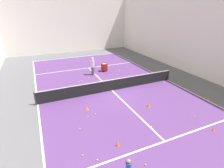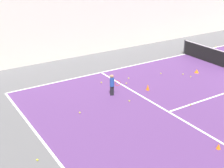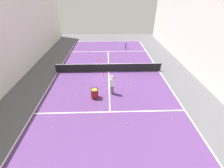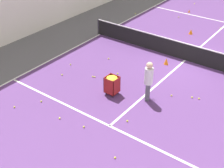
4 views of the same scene
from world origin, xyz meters
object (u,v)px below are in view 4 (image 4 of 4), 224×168
object	(u,v)px
coach_at_net	(149,79)
training_cone_1	(191,32)
training_cone_0	(189,11)
ball_cart	(112,82)
tennis_net	(186,52)

from	to	relation	value
coach_at_net	training_cone_1	xyz separation A→B (m)	(1.49, -7.75, -0.89)
coach_at_net	training_cone_0	distance (m)	11.90
ball_cart	training_cone_0	bearing A→B (deg)	-81.47
training_cone_0	training_cone_1	world-z (taller)	training_cone_1
coach_at_net	training_cone_0	xyz separation A→B (m)	(3.28, -11.40, -0.95)
coach_at_net	training_cone_1	distance (m)	7.95
ball_cart	training_cone_0	xyz separation A→B (m)	(1.80, -11.97, -0.52)
tennis_net	coach_at_net	world-z (taller)	coach_at_net
training_cone_0	training_cone_1	distance (m)	4.06
tennis_net	ball_cart	distance (m)	5.03
coach_at_net	training_cone_0	world-z (taller)	coach_at_net
training_cone_0	coach_at_net	bearing A→B (deg)	106.05
tennis_net	coach_at_net	xyz separation A→B (m)	(-0.24, 4.29, 0.54)
ball_cart	training_cone_1	world-z (taller)	ball_cart
ball_cart	training_cone_1	bearing A→B (deg)	-89.93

